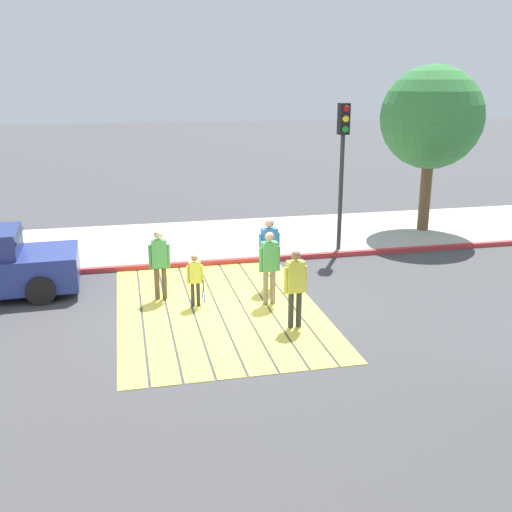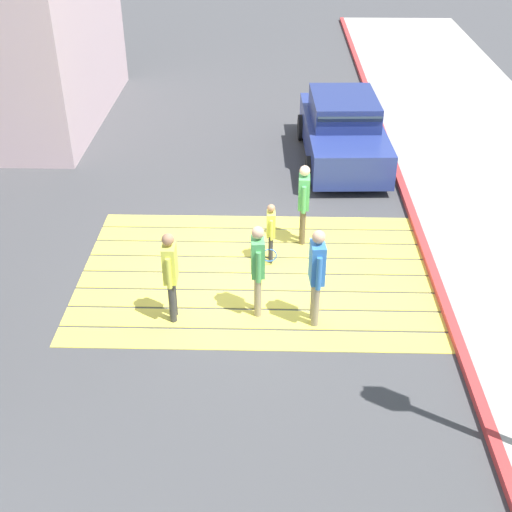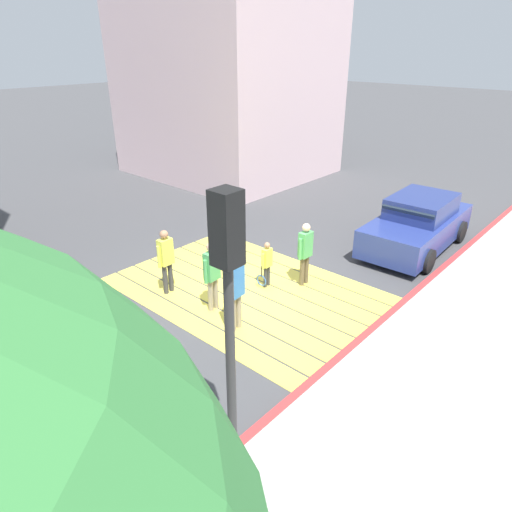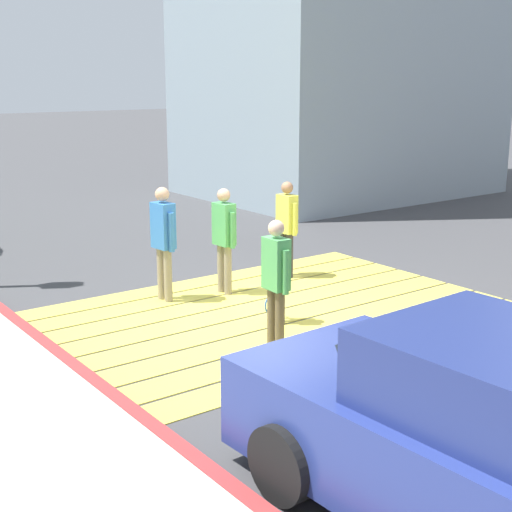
{
  "view_description": "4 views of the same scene",
  "coord_description": "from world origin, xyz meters",
  "px_view_note": "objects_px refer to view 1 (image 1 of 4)",
  "views": [
    {
      "loc": [
        12.05,
        -1.86,
        4.86
      ],
      "look_at": [
        0.3,
        0.79,
        1.26
      ],
      "focal_mm": 41.56,
      "sensor_mm": 36.0,
      "label": 1
    },
    {
      "loc": [
        -0.26,
        10.23,
        6.84
      ],
      "look_at": [
        -0.02,
        0.62,
        0.78
      ],
      "focal_mm": 46.9,
      "sensor_mm": 36.0,
      "label": 2
    },
    {
      "loc": [
        -6.74,
        7.2,
        5.57
      ],
      "look_at": [
        -0.12,
        -0.21,
        0.88
      ],
      "focal_mm": 31.89,
      "sensor_mm": 36.0,
      "label": 3
    },
    {
      "loc": [
        -6.24,
        -7.98,
        3.33
      ],
      "look_at": [
        -0.08,
        0.33,
        0.78
      ],
      "focal_mm": 51.35,
      "sensor_mm": 36.0,
      "label": 4
    }
  ],
  "objects_px": {
    "street_tree": "(431,121)",
    "pedestrian_child_with_racket": "(195,278)",
    "pedestrian_adult_lead": "(160,260)",
    "pedestrian_teen_behind": "(295,283)",
    "traffic_light_corner": "(343,148)",
    "pedestrian_adult_side": "(269,263)",
    "pedestrian_adult_trailing": "(269,249)"
  },
  "relations": [
    {
      "from": "street_tree",
      "to": "pedestrian_teen_behind",
      "type": "distance_m",
      "value": 9.35
    },
    {
      "from": "traffic_light_corner",
      "to": "pedestrian_teen_behind",
      "type": "bearing_deg",
      "value": -29.43
    },
    {
      "from": "traffic_light_corner",
      "to": "pedestrian_adult_side",
      "type": "height_order",
      "value": "traffic_light_corner"
    },
    {
      "from": "pedestrian_adult_trailing",
      "to": "pedestrian_adult_side",
      "type": "relative_size",
      "value": 1.05
    },
    {
      "from": "pedestrian_adult_lead",
      "to": "pedestrian_adult_side",
      "type": "height_order",
      "value": "pedestrian_adult_side"
    },
    {
      "from": "pedestrian_adult_trailing",
      "to": "traffic_light_corner",
      "type": "bearing_deg",
      "value": 133.37
    },
    {
      "from": "pedestrian_adult_lead",
      "to": "pedestrian_child_with_racket",
      "type": "distance_m",
      "value": 1.0
    },
    {
      "from": "street_tree",
      "to": "pedestrian_adult_lead",
      "type": "relative_size",
      "value": 3.24
    },
    {
      "from": "pedestrian_adult_lead",
      "to": "street_tree",
      "type": "bearing_deg",
      "value": 115.6
    },
    {
      "from": "traffic_light_corner",
      "to": "pedestrian_child_with_racket",
      "type": "relative_size",
      "value": 3.53
    },
    {
      "from": "street_tree",
      "to": "traffic_light_corner",
      "type": "bearing_deg",
      "value": -66.4
    },
    {
      "from": "pedestrian_teen_behind",
      "to": "pedestrian_child_with_racket",
      "type": "distance_m",
      "value": 2.43
    },
    {
      "from": "street_tree",
      "to": "pedestrian_adult_side",
      "type": "height_order",
      "value": "street_tree"
    },
    {
      "from": "street_tree",
      "to": "pedestrian_child_with_racket",
      "type": "distance_m",
      "value": 9.84
    },
    {
      "from": "traffic_light_corner",
      "to": "pedestrian_child_with_racket",
      "type": "xyz_separation_m",
      "value": [
        3.31,
        -4.58,
        -2.37
      ]
    },
    {
      "from": "pedestrian_adult_trailing",
      "to": "pedestrian_child_with_racket",
      "type": "height_order",
      "value": "pedestrian_adult_trailing"
    },
    {
      "from": "pedestrian_adult_side",
      "to": "pedestrian_teen_behind",
      "type": "relative_size",
      "value": 1.02
    },
    {
      "from": "pedestrian_adult_lead",
      "to": "pedestrian_teen_behind",
      "type": "height_order",
      "value": "pedestrian_adult_lead"
    },
    {
      "from": "traffic_light_corner",
      "to": "pedestrian_teen_behind",
      "type": "distance_m",
      "value": 6.01
    },
    {
      "from": "pedestrian_adult_lead",
      "to": "pedestrian_adult_trailing",
      "type": "xyz_separation_m",
      "value": [
        -0.11,
        2.58,
        0.06
      ]
    },
    {
      "from": "street_tree",
      "to": "pedestrian_child_with_racket",
      "type": "xyz_separation_m",
      "value": [
        4.83,
        -8.05,
        -2.96
      ]
    },
    {
      "from": "pedestrian_adult_trailing",
      "to": "pedestrian_adult_lead",
      "type": "bearing_deg",
      "value": -87.49
    },
    {
      "from": "pedestrian_adult_lead",
      "to": "pedestrian_child_with_racket",
      "type": "height_order",
      "value": "pedestrian_adult_lead"
    },
    {
      "from": "pedestrian_adult_lead",
      "to": "pedestrian_adult_side",
      "type": "xyz_separation_m",
      "value": [
        0.83,
        2.35,
        0.01
      ]
    },
    {
      "from": "street_tree",
      "to": "pedestrian_adult_side",
      "type": "distance_m",
      "value": 8.58
    },
    {
      "from": "street_tree",
      "to": "pedestrian_adult_side",
      "type": "bearing_deg",
      "value": -51.93
    },
    {
      "from": "pedestrian_child_with_racket",
      "to": "pedestrian_adult_lead",
      "type": "bearing_deg",
      "value": -130.45
    },
    {
      "from": "pedestrian_adult_side",
      "to": "pedestrian_teen_behind",
      "type": "distance_m",
      "value": 1.41
    },
    {
      "from": "traffic_light_corner",
      "to": "pedestrian_adult_trailing",
      "type": "height_order",
      "value": "traffic_light_corner"
    },
    {
      "from": "street_tree",
      "to": "pedestrian_adult_side",
      "type": "relative_size",
      "value": 3.19
    },
    {
      "from": "traffic_light_corner",
      "to": "pedestrian_adult_trailing",
      "type": "distance_m",
      "value": 4.26
    },
    {
      "from": "pedestrian_teen_behind",
      "to": "pedestrian_child_with_racket",
      "type": "height_order",
      "value": "pedestrian_teen_behind"
    }
  ]
}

